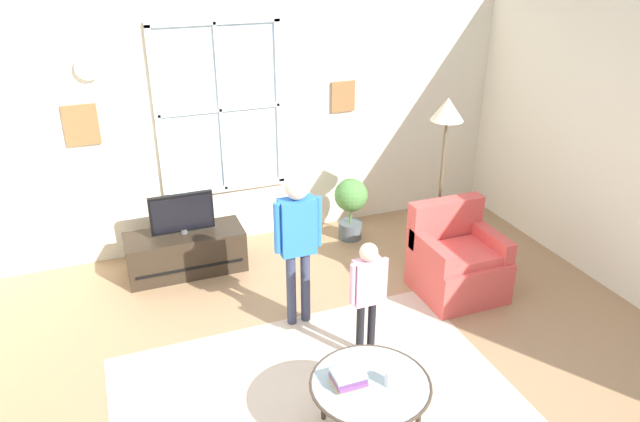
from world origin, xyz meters
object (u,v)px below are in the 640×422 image
(book_stack, at_px, (348,378))
(person_pink_shirt, at_px, (367,288))
(person_blue_shirt, at_px, (297,235))
(potted_plant_by_window, at_px, (351,203))
(coffee_table, at_px, (370,386))
(floor_lamp, at_px, (446,127))
(remote_near_books, at_px, (358,372))
(armchair, at_px, (457,262))
(television, at_px, (182,213))
(tv_stand, at_px, (186,252))
(cup, at_px, (391,378))

(book_stack, height_order, person_pink_shirt, person_pink_shirt)
(person_blue_shirt, distance_m, potted_plant_by_window, 1.77)
(coffee_table, distance_m, floor_lamp, 2.79)
(remote_near_books, distance_m, person_pink_shirt, 0.77)
(potted_plant_by_window, bearing_deg, remote_near_books, -112.67)
(armchair, xyz_separation_m, floor_lamp, (0.12, 0.58, 1.16))
(television, relative_size, coffee_table, 0.76)
(person_blue_shirt, bearing_deg, person_pink_shirt, -62.51)
(coffee_table, relative_size, book_stack, 3.86)
(tv_stand, height_order, potted_plant_by_window, potted_plant_by_window)
(cup, xyz_separation_m, potted_plant_by_window, (0.95, 2.82, -0.06))
(tv_stand, height_order, person_blue_shirt, person_blue_shirt)
(cup, height_order, potted_plant_by_window, potted_plant_by_window)
(book_stack, bearing_deg, cup, -22.86)
(book_stack, height_order, cup, cup)
(remote_near_books, bearing_deg, person_pink_shirt, 60.54)
(tv_stand, xyz_separation_m, armchair, (2.37, -1.32, 0.11))
(armchair, height_order, floor_lamp, floor_lamp)
(armchair, bearing_deg, remote_near_books, -142.05)
(person_pink_shirt, relative_size, potted_plant_by_window, 1.47)
(coffee_table, distance_m, book_stack, 0.17)
(person_blue_shirt, bearing_deg, armchair, -2.29)
(book_stack, bearing_deg, television, 104.14)
(cup, bearing_deg, remote_near_books, 131.58)
(armchair, distance_m, remote_near_books, 2.04)
(floor_lamp, bearing_deg, person_pink_shirt, -139.04)
(armchair, xyz_separation_m, potted_plant_by_window, (-0.50, 1.39, 0.12))
(television, relative_size, person_blue_shirt, 0.45)
(armchair, distance_m, book_stack, 2.17)
(tv_stand, bearing_deg, person_blue_shirt, -57.86)
(floor_lamp, bearing_deg, television, 163.55)
(cup, bearing_deg, coffee_table, 153.43)
(television, distance_m, remote_near_books, 2.69)
(tv_stand, distance_m, person_pink_shirt, 2.28)
(person_blue_shirt, xyz_separation_m, person_pink_shirt, (0.35, -0.67, -0.21))
(tv_stand, distance_m, book_stack, 2.74)
(television, distance_m, person_blue_shirt, 1.50)
(cup, bearing_deg, television, 108.63)
(cup, distance_m, person_blue_shirt, 1.55)
(armchair, bearing_deg, coffee_table, -138.88)
(potted_plant_by_window, relative_size, floor_lamp, 0.41)
(coffee_table, bearing_deg, potted_plant_by_window, 68.86)
(potted_plant_by_window, bearing_deg, armchair, -70.16)
(television, bearing_deg, cup, -71.37)
(armchair, height_order, coffee_table, armchair)
(television, height_order, floor_lamp, floor_lamp)
(person_blue_shirt, bearing_deg, cup, -84.76)
(tv_stand, relative_size, book_stack, 5.49)
(television, distance_m, floor_lamp, 2.73)
(coffee_table, bearing_deg, tv_stand, 106.66)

